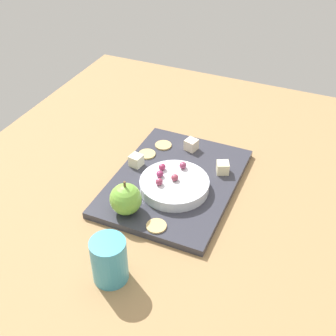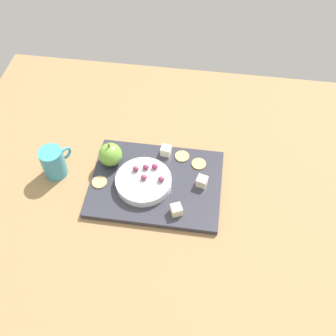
{
  "view_description": "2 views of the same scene",
  "coord_description": "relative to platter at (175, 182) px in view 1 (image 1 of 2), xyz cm",
  "views": [
    {
      "loc": [
        -70.28,
        -28.51,
        68.0
      ],
      "look_at": [
        -0.33,
        2.0,
        9.19
      ],
      "focal_mm": 47.64,
      "sensor_mm": 36.0,
      "label": 1
    },
    {
      "loc": [
        14.06,
        -62.52,
        93.93
      ],
      "look_at": [
        4.7,
        3.91,
        8.01
      ],
      "focal_mm": 43.09,
      "sensor_mm": 36.0,
      "label": 2
    }
  ],
  "objects": [
    {
      "name": "table",
      "position": [
        -1.77,
        -1.24,
        -2.37
      ],
      "size": [
        117.61,
        104.98,
        3.14
      ],
      "primitive_type": "cube",
      "color": "#98754A",
      "rests_on": "ground"
    },
    {
      "name": "platter",
      "position": [
        0.0,
        0.0,
        0.0
      ],
      "size": [
        35.51,
        26.43,
        1.59
      ],
      "primitive_type": "cube",
      "color": "#32333D",
      "rests_on": "table"
    },
    {
      "name": "serving_dish",
      "position": [
        -3.22,
        -0.94,
        2.0
      ],
      "size": [
        15.18,
        15.18,
        2.4
      ],
      "primitive_type": "cylinder",
      "color": "silver",
      "rests_on": "platter"
    },
    {
      "name": "apple_whole",
      "position": [
        -13.6,
        5.09,
        4.1
      ],
      "size": [
        6.61,
        6.61,
        6.61
      ],
      "primitive_type": "sphere",
      "color": "#6FAC3B",
      "rests_on": "platter"
    },
    {
      "name": "apple_stem",
      "position": [
        -13.6,
        5.09,
        8.01
      ],
      "size": [
        0.5,
        0.5,
        1.2
      ],
      "primitive_type": "cylinder",
      "color": "brown",
      "rests_on": "apple_whole"
    },
    {
      "name": "cheese_cube_0",
      "position": [
        6.72,
        -9.02,
        2.15
      ],
      "size": [
        3.56,
        3.56,
        2.7
      ],
      "primitive_type": "cube",
      "rotation": [
        0.0,
        0.0,
        0.42
      ],
      "color": "#F9EFBC",
      "rests_on": "platter"
    },
    {
      "name": "cheese_cube_1",
      "position": [
        12.42,
        0.88,
        2.15
      ],
      "size": [
        3.29,
        3.29,
        2.7
      ],
      "primitive_type": "cube",
      "rotation": [
        0.0,
        0.0,
        1.32
      ],
      "color": "#F9E5C5",
      "rests_on": "platter"
    },
    {
      "name": "cheese_cube_2",
      "position": [
        1.27,
        10.34,
        2.15
      ],
      "size": [
        3.12,
        3.12,
        2.7
      ],
      "primitive_type": "cube",
      "rotation": [
        0.0,
        0.0,
        1.4
      ],
      "color": "#EDE9C1",
      "rests_on": "platter"
    },
    {
      "name": "cracker_0",
      "position": [
        11.0,
        7.75,
        1.0
      ],
      "size": [
        4.1,
        4.1,
        0.4
      ],
      "primitive_type": "cylinder",
      "color": "tan",
      "rests_on": "platter"
    },
    {
      "name": "cracker_1",
      "position": [
        -15.27,
        -2.45,
        1.0
      ],
      "size": [
        4.1,
        4.1,
        0.4
      ],
      "primitive_type": "cylinder",
      "color": "tan",
      "rests_on": "platter"
    },
    {
      "name": "cracker_2",
      "position": [
        6.0,
        9.84,
        1.0
      ],
      "size": [
        4.1,
        4.1,
        0.4
      ],
      "primitive_type": "cylinder",
      "color": "tan",
      "rests_on": "platter"
    },
    {
      "name": "grape_0",
      "position": [
        -0.73,
        2.79,
        3.94
      ],
      "size": [
        1.73,
        1.55,
        1.47
      ],
      "primitive_type": "ellipsoid",
      "color": "#952D50",
      "rests_on": "serving_dish"
    },
    {
      "name": "grape_1",
      "position": [
        1.63,
        -1.56,
        3.98
      ],
      "size": [
        1.73,
        1.55,
        1.55
      ],
      "primitive_type": "ellipsoid",
      "color": "#8A3655",
      "rests_on": "serving_dish"
    },
    {
      "name": "grape_2",
      "position": [
        -3.13,
        2.25,
        3.89
      ],
      "size": [
        1.73,
        1.55,
        1.38
      ],
      "primitive_type": "ellipsoid",
      "color": "#872A51",
      "rests_on": "serving_dish"
    },
    {
      "name": "grape_3",
      "position": [
        -3.03,
        -1.67,
        3.92
      ],
      "size": [
        1.73,
        1.55,
        1.44
      ],
      "primitive_type": "ellipsoid",
      "color": "#90384A",
      "rests_on": "serving_dish"
    },
    {
      "name": "grape_4",
      "position": [
        -5.72,
        1.24,
        3.98
      ],
      "size": [
        1.73,
        1.55,
        1.56
      ],
      "primitive_type": "ellipsoid",
      "color": "#90354F",
      "rests_on": "serving_dish"
    },
    {
      "name": "cup",
      "position": [
        -28.57,
        0.54,
        3.7
      ],
      "size": [
        6.92,
        8.86,
        8.99
      ],
      "color": "teal",
      "rests_on": "table"
    }
  ]
}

